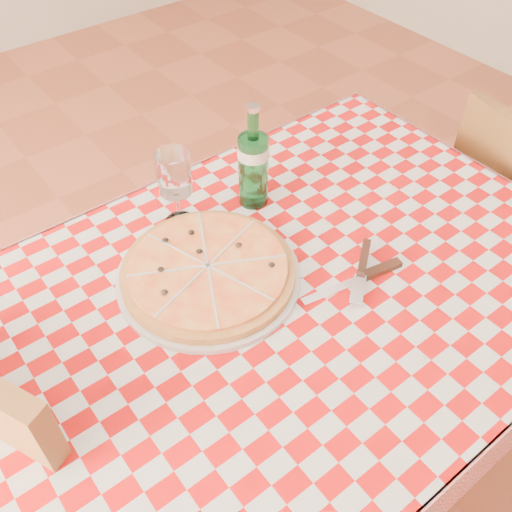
{
  "coord_description": "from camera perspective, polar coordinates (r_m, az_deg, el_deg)",
  "views": [
    {
      "loc": [
        -0.49,
        -0.55,
        1.61
      ],
      "look_at": [
        -0.02,
        0.06,
        0.82
      ],
      "focal_mm": 40.0,
      "sensor_mm": 36.0,
      "label": 1
    }
  ],
  "objects": [
    {
      "name": "tablecloth",
      "position": [
        1.13,
        2.67,
        -3.55
      ],
      "size": [
        1.3,
        0.9,
        0.01
      ],
      "primitive_type": "cube",
      "color": "#AD0A0A",
      "rests_on": "dining_table"
    },
    {
      "name": "chair_near",
      "position": [
        1.83,
        24.01,
        2.92
      ],
      "size": [
        0.45,
        0.45,
        0.84
      ],
      "rotation": [
        0.0,
        0.0,
        -0.23
      ],
      "color": "brown",
      "rests_on": "ground"
    },
    {
      "name": "pizza_plate",
      "position": [
        1.13,
        -4.8,
        -1.46
      ],
      "size": [
        0.46,
        0.46,
        0.05
      ],
      "primitive_type": null,
      "rotation": [
        0.0,
        0.0,
        0.31
      ],
      "color": "#C58841",
      "rests_on": "tablecloth"
    },
    {
      "name": "cutlery",
      "position": [
        1.15,
        10.42,
        -1.94
      ],
      "size": [
        0.29,
        0.27,
        0.03
      ],
      "primitive_type": null,
      "rotation": [
        0.0,
        0.0,
        0.3
      ],
      "color": "silver",
      "rests_on": "tablecloth"
    },
    {
      "name": "dining_table",
      "position": [
        1.2,
        2.52,
        -6.49
      ],
      "size": [
        1.2,
        0.8,
        0.75
      ],
      "color": "brown",
      "rests_on": "ground"
    },
    {
      "name": "water_bottle",
      "position": [
        1.24,
        -0.28,
        9.94
      ],
      "size": [
        0.08,
        0.08,
        0.25
      ],
      "primitive_type": null,
      "rotation": [
        0.0,
        0.0,
        0.15
      ],
      "color": "#1A692E",
      "rests_on": "tablecloth"
    },
    {
      "name": "wine_glass",
      "position": [
        1.22,
        -8.0,
        6.61
      ],
      "size": [
        0.09,
        0.09,
        0.18
      ],
      "primitive_type": null,
      "rotation": [
        0.0,
        0.0,
        0.4
      ],
      "color": "white",
      "rests_on": "tablecloth"
    }
  ]
}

